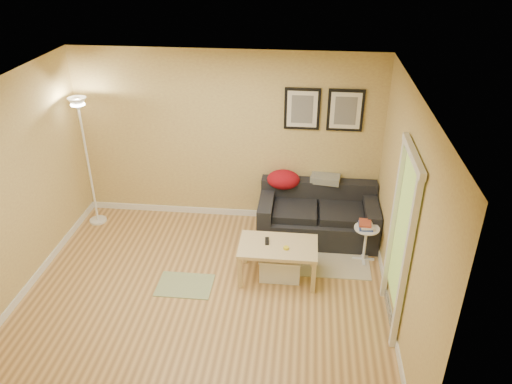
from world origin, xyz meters
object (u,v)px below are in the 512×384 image
storage_bin (280,265)px  book_stack (366,225)px  sofa (318,214)px  side_table (365,244)px  coffee_table (278,261)px  floor_lamp (89,166)px

storage_bin → book_stack: size_ratio=2.26×
sofa → side_table: 0.84m
storage_bin → side_table: size_ratio=1.03×
coffee_table → floor_lamp: (-2.87, 1.09, 0.69)m
coffee_table → storage_bin: size_ratio=1.86×
side_table → storage_bin: bearing=-157.0°
coffee_table → sofa: bearing=45.5°
coffee_table → storage_bin: (0.03, 0.03, -0.08)m
coffee_table → floor_lamp: size_ratio=0.50×
sofa → book_stack: size_ratio=7.19×
side_table → book_stack: (-0.02, 0.02, 0.30)m
sofa → book_stack: bearing=-40.1°
sofa → side_table: sofa is taller
sofa → side_table: (0.64, -0.54, -0.12)m
storage_bin → floor_lamp: size_ratio=0.27×
floor_lamp → sofa: bearing=-0.8°
storage_bin → side_table: side_table is taller
coffee_table → book_stack: bearing=6.1°
sofa → coffee_table: size_ratio=1.71×
sofa → floor_lamp: bearing=179.2°
coffee_table → storage_bin: coffee_table is taller
side_table → floor_lamp: bearing=171.7°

